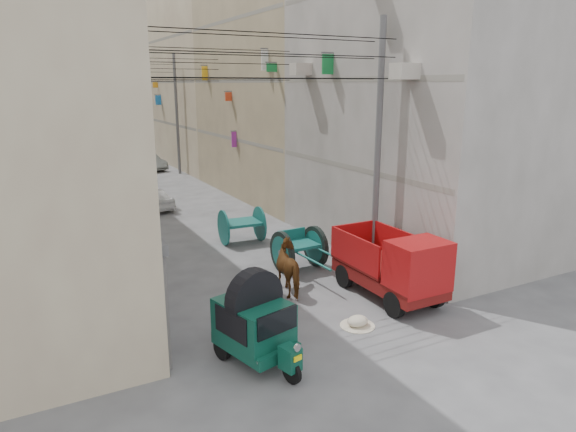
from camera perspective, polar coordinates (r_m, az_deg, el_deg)
ground at (r=11.06m, az=13.45°, el=-19.15°), size 140.00×140.00×0.00m
building_row_right at (r=43.32m, az=-8.97°, el=14.83°), size 8.00×62.00×14.00m
end_cap_building at (r=73.02m, az=-23.73°, el=13.64°), size 22.00×10.00×13.00m
shutters_left at (r=17.88m, az=-19.27°, el=-1.13°), size 0.18×14.40×2.88m
signboards at (r=29.22m, az=-15.56°, el=8.79°), size 8.22×40.52×5.67m
ac_units at (r=17.59m, az=7.09°, el=18.87°), size 0.70×6.55×3.35m
utility_poles at (r=24.66m, az=-13.18°, el=9.32°), size 7.40×22.20×8.00m
overhead_cables at (r=22.09m, az=-11.77°, el=16.03°), size 7.40×22.52×1.12m
auto_rickshaw at (r=11.58m, az=-3.68°, el=-11.56°), size 1.72×2.44×1.66m
tonga_cart at (r=17.14m, az=1.26°, el=-3.63°), size 1.53×3.15×1.40m
mini_truck at (r=14.87m, az=12.06°, el=-5.85°), size 1.65×3.61×2.02m
second_cart at (r=20.08m, az=-5.16°, el=-0.95°), size 1.63×1.46×1.38m
feed_sack at (r=13.58m, az=7.73°, el=-11.49°), size 0.56×0.45×0.28m
horse at (r=15.33m, az=0.44°, el=-5.78°), size 0.98×1.84×1.50m
distant_car_white at (r=26.41m, az=-15.00°, el=1.97°), size 1.91×3.48×1.12m
distant_car_grey at (r=38.69m, az=-15.33°, el=5.84°), size 2.28×3.79×1.18m
distant_car_green at (r=46.69m, az=-19.95°, el=6.92°), size 2.68×4.53×1.23m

